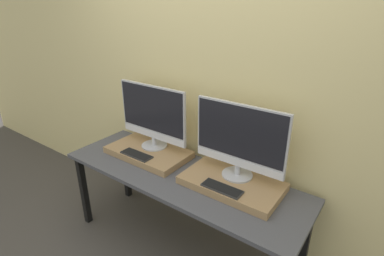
# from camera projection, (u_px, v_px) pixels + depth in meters

# --- Properties ---
(wall_back) EXTENTS (8.00, 0.04, 2.60)m
(wall_back) POSITION_uv_depth(u_px,v_px,m) (209.00, 86.00, 2.29)
(wall_back) COLOR #DBC684
(wall_back) RESTS_ON ground_plane
(workbench) EXTENTS (1.92, 0.62, 0.71)m
(workbench) POSITION_uv_depth(u_px,v_px,m) (180.00, 182.00, 2.26)
(workbench) COLOR #47474C
(workbench) RESTS_ON ground_plane
(wooden_riser_left) EXTENTS (0.68, 0.39, 0.05)m
(wooden_riser_left) POSITION_uv_depth(u_px,v_px,m) (148.00, 152.00, 2.49)
(wooden_riser_left) COLOR #99754C
(wooden_riser_left) RESTS_ON workbench
(monitor_left) EXTENTS (0.66, 0.22, 0.53)m
(monitor_left) POSITION_uv_depth(u_px,v_px,m) (153.00, 115.00, 2.43)
(monitor_left) COLOR #B2B2B7
(monitor_left) RESTS_ON wooden_riser_left
(keyboard_left) EXTENTS (0.28, 0.10, 0.01)m
(keyboard_left) POSITION_uv_depth(u_px,v_px,m) (137.00, 155.00, 2.38)
(keyboard_left) COLOR #2D2D2D
(keyboard_left) RESTS_ON wooden_riser_left
(wooden_riser_right) EXTENTS (0.68, 0.39, 0.05)m
(wooden_riser_right) POSITION_uv_depth(u_px,v_px,m) (232.00, 183.00, 2.07)
(wooden_riser_right) COLOR #99754C
(wooden_riser_right) RESTS_ON workbench
(monitor_right) EXTENTS (0.66, 0.22, 0.53)m
(monitor_right) POSITION_uv_depth(u_px,v_px,m) (239.00, 139.00, 2.00)
(monitor_right) COLOR #B2B2B7
(monitor_right) RESTS_ON wooden_riser_right
(keyboard_right) EXTENTS (0.28, 0.10, 0.01)m
(keyboard_right) POSITION_uv_depth(u_px,v_px,m) (222.00, 188.00, 1.96)
(keyboard_right) COLOR #2D2D2D
(keyboard_right) RESTS_ON wooden_riser_right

